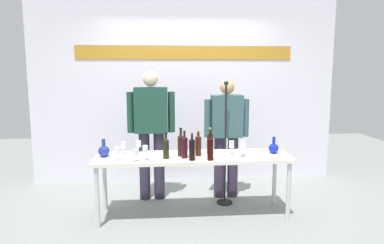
{
  "coord_description": "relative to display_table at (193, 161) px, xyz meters",
  "views": [
    {
      "loc": [
        -0.34,
        -3.9,
        1.69
      ],
      "look_at": [
        0.0,
        0.15,
        1.09
      ],
      "focal_mm": 32.51,
      "sensor_mm": 36.0,
      "label": 1
    }
  ],
  "objects": [
    {
      "name": "decanter_blue_left",
      "position": [
        -1.02,
        0.03,
        0.13
      ],
      "size": [
        0.13,
        0.13,
        0.21
      ],
      "color": "navy",
      "rests_on": "display_table"
    },
    {
      "name": "ground_plane",
      "position": [
        0.0,
        0.0,
        -0.66
      ],
      "size": [
        10.0,
        10.0,
        0.0
      ],
      "primitive_type": "plane",
      "color": "gray"
    },
    {
      "name": "wine_bottle_4",
      "position": [
        -0.11,
        -0.1,
        0.19
      ],
      "size": [
        0.07,
        0.07,
        0.31
      ],
      "color": "black",
      "rests_on": "display_table"
    },
    {
      "name": "wine_bottle_5",
      "position": [
        0.17,
        -0.22,
        0.2
      ],
      "size": [
        0.07,
        0.07,
        0.33
      ],
      "color": "black",
      "rests_on": "display_table"
    },
    {
      "name": "back_wall",
      "position": [
        0.0,
        1.44,
        0.84
      ],
      "size": [
        4.62,
        0.11,
        3.0
      ],
      "color": "silver",
      "rests_on": "ground"
    },
    {
      "name": "wine_bottle_1",
      "position": [
        -0.14,
        0.0,
        0.2
      ],
      "size": [
        0.07,
        0.07,
        0.33
      ],
      "color": "black",
      "rests_on": "display_table"
    },
    {
      "name": "decanter_blue_right",
      "position": [
        0.96,
        0.03,
        0.13
      ],
      "size": [
        0.12,
        0.12,
        0.2
      ],
      "color": "#1023BC",
      "rests_on": "display_table"
    },
    {
      "name": "wine_glass_right_0",
      "position": [
        0.45,
        -0.0,
        0.18
      ],
      "size": [
        0.06,
        0.06,
        0.17
      ],
      "color": "white",
      "rests_on": "display_table"
    },
    {
      "name": "presenter_right",
      "position": [
        0.5,
        0.59,
        0.24
      ],
      "size": [
        0.6,
        0.22,
        1.58
      ],
      "color": "#342A40",
      "rests_on": "ground"
    },
    {
      "name": "wine_glass_left_0",
      "position": [
        -0.81,
        0.18,
        0.16
      ],
      "size": [
        0.06,
        0.06,
        0.14
      ],
      "color": "white",
      "rests_on": "display_table"
    },
    {
      "name": "presenter_left",
      "position": [
        -0.5,
        0.59,
        0.31
      ],
      "size": [
        0.62,
        0.22,
        1.69
      ],
      "color": "#2F293C",
      "rests_on": "ground"
    },
    {
      "name": "wine_bottle_6",
      "position": [
        0.21,
        0.08,
        0.2
      ],
      "size": [
        0.07,
        0.07,
        0.31
      ],
      "color": "black",
      "rests_on": "display_table"
    },
    {
      "name": "wine_glass_right_3",
      "position": [
        0.57,
        -0.05,
        0.18
      ],
      "size": [
        0.07,
        0.07,
        0.16
      ],
      "color": "white",
      "rests_on": "display_table"
    },
    {
      "name": "wine_glass_right_1",
      "position": [
        0.55,
        -0.14,
        0.16
      ],
      "size": [
        0.07,
        0.07,
        0.14
      ],
      "color": "white",
      "rests_on": "display_table"
    },
    {
      "name": "wine_glass_left_4",
      "position": [
        -0.65,
        -0.23,
        0.16
      ],
      "size": [
        0.07,
        0.07,
        0.14
      ],
      "color": "white",
      "rests_on": "display_table"
    },
    {
      "name": "wine_glass_right_2",
      "position": [
        0.63,
        0.2,
        0.15
      ],
      "size": [
        0.06,
        0.06,
        0.13
      ],
      "color": "white",
      "rests_on": "display_table"
    },
    {
      "name": "wine_glass_left_1",
      "position": [
        -0.84,
        -0.17,
        0.17
      ],
      "size": [
        0.06,
        0.06,
        0.15
      ],
      "color": "white",
      "rests_on": "display_table"
    },
    {
      "name": "display_table",
      "position": [
        0.0,
        0.0,
        0.0
      ],
      "size": [
        2.24,
        0.6,
        0.72
      ],
      "color": "silver",
      "rests_on": "ground"
    },
    {
      "name": "microphone_stand",
      "position": [
        0.44,
        0.33,
        -0.13
      ],
      "size": [
        0.2,
        0.2,
        1.57
      ],
      "color": "black",
      "rests_on": "ground"
    },
    {
      "name": "wine_bottle_0",
      "position": [
        -0.03,
        -0.21,
        0.19
      ],
      "size": [
        0.07,
        0.07,
        0.3
      ],
      "color": "black",
      "rests_on": "display_table"
    },
    {
      "name": "wine_glass_left_2",
      "position": [
        -0.64,
        0.23,
        0.16
      ],
      "size": [
        0.06,
        0.06,
        0.14
      ],
      "color": "white",
      "rests_on": "display_table"
    },
    {
      "name": "wine_bottle_3",
      "position": [
        0.06,
        -0.01,
        0.19
      ],
      "size": [
        0.07,
        0.07,
        0.3
      ],
      "color": "#371510",
      "rests_on": "display_table"
    },
    {
      "name": "wine_glass_left_3",
      "position": [
        -0.54,
        -0.18,
        0.18
      ],
      "size": [
        0.06,
        0.06,
        0.17
      ],
      "color": "white",
      "rests_on": "display_table"
    },
    {
      "name": "wine_bottle_2",
      "position": [
        -0.31,
        -0.11,
        0.19
      ],
      "size": [
        0.07,
        0.07,
        0.29
      ],
      "color": "black",
      "rests_on": "display_table"
    }
  ]
}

